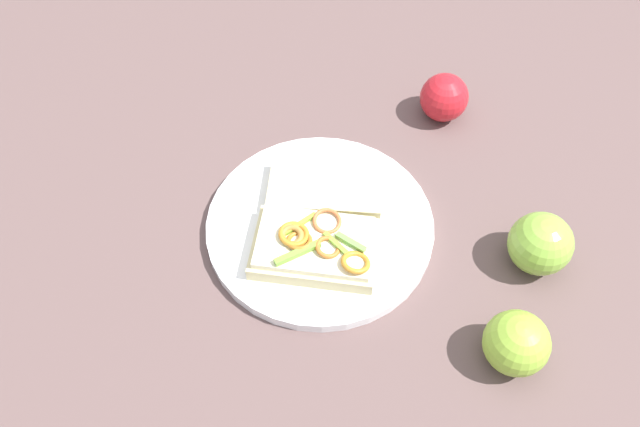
# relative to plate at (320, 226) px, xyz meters

# --- Properties ---
(ground_plane) EXTENTS (2.00, 2.00, 0.00)m
(ground_plane) POSITION_rel_plate_xyz_m (0.00, 0.00, -0.01)
(ground_plane) COLOR brown
(ground_plane) RESTS_ON ground
(plate) EXTENTS (0.29, 0.29, 0.02)m
(plate) POSITION_rel_plate_xyz_m (0.00, 0.00, 0.00)
(plate) COLOR white
(plate) RESTS_ON ground_plane
(sandwich) EXTENTS (0.13, 0.17, 0.04)m
(sandwich) POSITION_rel_plate_xyz_m (0.05, 0.01, 0.02)
(sandwich) COLOR beige
(sandwich) RESTS_ON plate
(bread_slice_side) EXTENTS (0.12, 0.17, 0.02)m
(bread_slice_side) POSITION_rel_plate_xyz_m (-0.05, -0.01, 0.02)
(bread_slice_side) COLOR beige
(bread_slice_side) RESTS_ON plate
(apple_0) EXTENTS (0.11, 0.11, 0.07)m
(apple_0) POSITION_rel_plate_xyz_m (0.08, 0.27, 0.03)
(apple_0) COLOR #90BE39
(apple_0) RESTS_ON ground_plane
(apple_1) EXTENTS (0.08, 0.08, 0.08)m
(apple_1) POSITION_rel_plate_xyz_m (-0.05, 0.27, 0.03)
(apple_1) COLOR #89BC40
(apple_1) RESTS_ON ground_plane
(apple_2) EXTENTS (0.10, 0.10, 0.07)m
(apple_2) POSITION_rel_plate_xyz_m (-0.26, 0.09, 0.03)
(apple_2) COLOR red
(apple_2) RESTS_ON ground_plane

